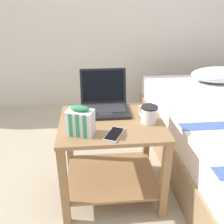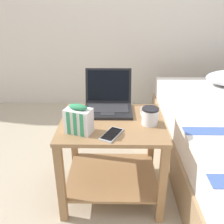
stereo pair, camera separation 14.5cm
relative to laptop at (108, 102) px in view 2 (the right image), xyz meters
The scene contains 6 objects.
ground_plane 0.63m from the laptop, 80.69° to the right, with size 8.00×8.00×0.00m, color tan.
bedside_table 0.31m from the laptop, 80.69° to the right, with size 0.63×0.54×0.55m.
laptop is the anchor object (origin of this frame).
mug_front_left 0.33m from the laptop, 40.57° to the right, with size 0.10×0.13×0.10m.
snack_bag 0.36m from the laptop, 115.15° to the right, with size 0.16×0.13×0.17m.
cell_phone 0.36m from the laptop, 85.16° to the right, with size 0.14×0.18×0.01m.
Camera 2 is at (0.02, -1.36, 1.23)m, focal length 40.00 mm.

